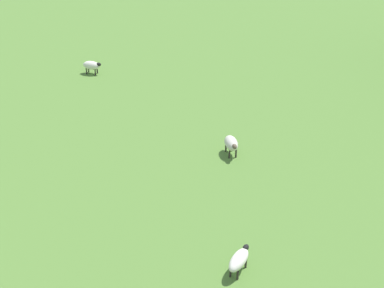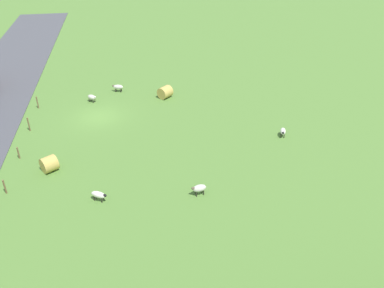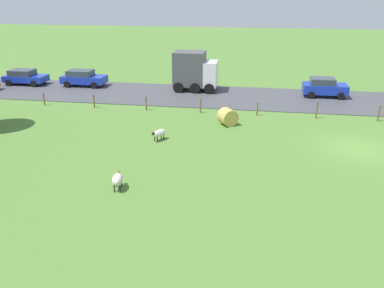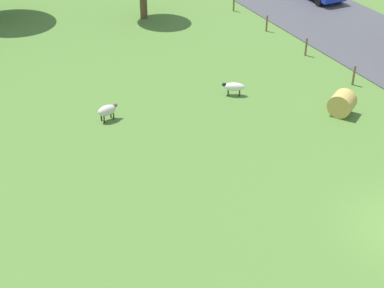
% 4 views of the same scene
% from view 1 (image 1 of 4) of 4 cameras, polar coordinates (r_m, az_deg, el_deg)
% --- Properties ---
extents(sheep_0, '(0.73, 1.09, 0.72)m').
position_cam_1_polar(sheep_0, '(31.24, -10.07, 7.80)').
color(sheep_0, silver).
rests_on(sheep_0, ground_plane).
extents(sheep_3, '(1.19, 0.94, 0.72)m').
position_cam_1_polar(sheep_3, '(17.94, 4.75, -11.54)').
color(sheep_3, silver).
rests_on(sheep_3, ground_plane).
extents(sheep_4, '(1.13, 0.69, 0.81)m').
position_cam_1_polar(sheep_4, '(23.45, 3.98, 0.06)').
color(sheep_4, beige).
rests_on(sheep_4, ground_plane).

